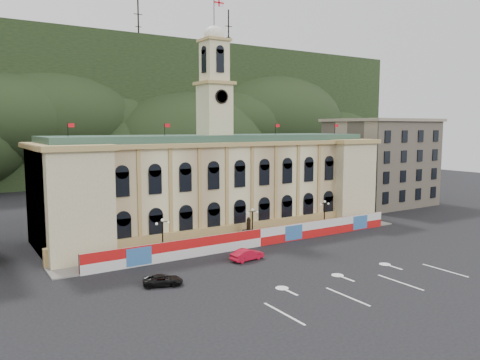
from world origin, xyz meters
TOP-DOWN VIEW (x-y plane):
  - ground at (0.00, 0.00)m, footprint 260.00×260.00m
  - lane_markings at (0.00, -5.00)m, footprint 26.00×10.00m
  - hill_ridge at (0.03, 121.99)m, footprint 230.00×80.00m
  - city_hall at (0.00, 27.63)m, footprint 56.20×17.60m
  - side_building_right at (43.00, 30.93)m, footprint 21.00×17.00m
  - hoarding_fence at (0.06, 15.07)m, footprint 50.00×0.44m
  - pavement at (0.00, 17.75)m, footprint 56.00×5.50m
  - statue at (0.00, 18.00)m, footprint 1.40×1.40m
  - lamp_left at (-14.00, 17.00)m, footprint 1.96×0.44m
  - lamp_center at (0.00, 17.00)m, footprint 1.96×0.44m
  - lamp_right at (14.00, 17.00)m, footprint 1.96×0.44m
  - red_sedan at (-5.48, 10.05)m, footprint 2.68×4.91m
  - black_suv at (-18.29, 6.95)m, footprint 4.77×5.55m

SIDE VIEW (x-z plane):
  - ground at x=0.00m, z-range 0.00..0.00m
  - lane_markings at x=0.00m, z-range -0.01..0.01m
  - pavement at x=0.00m, z-range 0.00..0.16m
  - black_suv at x=-18.29m, z-range 0.00..1.18m
  - red_sedan at x=-5.48m, z-range 0.00..1.49m
  - statue at x=0.00m, z-range -0.67..3.05m
  - hoarding_fence at x=0.06m, z-range 0.00..2.50m
  - lamp_left at x=-14.00m, z-range 0.50..5.65m
  - lamp_center at x=0.00m, z-range 0.50..5.65m
  - lamp_right at x=14.00m, z-range 0.50..5.65m
  - city_hall at x=0.00m, z-range -10.70..26.40m
  - side_building_right at x=43.00m, z-range 0.03..18.63m
  - hill_ridge at x=0.03m, z-range -12.52..51.48m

